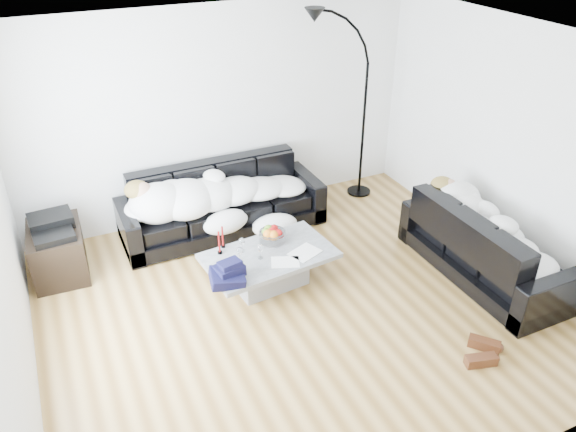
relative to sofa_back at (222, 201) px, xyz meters
name	(u,v)px	position (x,y,z in m)	size (l,w,h in m)	color
ground	(300,306)	(0.21, -1.74, -0.40)	(5.00, 5.00, 0.00)	brown
wall_back	(220,114)	(0.21, 0.51, 0.90)	(5.00, 0.02, 2.60)	silver
wall_right	(512,146)	(2.71, -1.74, 0.90)	(0.02, 4.50, 2.60)	silver
ceiling	(304,47)	(0.21, -1.74, 2.20)	(5.00, 5.00, 0.00)	white
sofa_back	(222,201)	(0.00, 0.00, 0.00)	(2.45, 0.85, 0.80)	black
sofa_right	(486,243)	(2.25, -2.08, 0.00)	(1.96, 0.84, 0.79)	black
sleeper_back	(222,186)	(0.00, -0.05, 0.23)	(2.07, 0.72, 0.41)	white
sleeper_right	(490,225)	(2.25, -2.08, 0.22)	(1.68, 0.71, 0.41)	white
teal_cushion	(450,193)	(2.19, -1.48, 0.32)	(0.36, 0.30, 0.20)	#0B4D3B
coffee_table	(269,269)	(0.07, -1.27, -0.21)	(1.34, 0.78, 0.39)	#939699
fruit_bowl	(272,234)	(0.20, -1.06, 0.08)	(0.29, 0.29, 0.18)	white
wine_glass_a	(242,245)	(-0.17, -1.11, 0.07)	(0.07, 0.07, 0.16)	white
wine_glass_b	(240,255)	(-0.25, -1.28, 0.07)	(0.07, 0.07, 0.17)	white
wine_glass_c	(260,252)	(-0.04, -1.31, 0.07)	(0.07, 0.07, 0.16)	white
candle_left	(219,243)	(-0.39, -1.05, 0.12)	(0.05, 0.05, 0.26)	maroon
candle_right	(223,237)	(-0.32, -0.95, 0.11)	(0.05, 0.05, 0.25)	maroon
newspaper_a	(305,252)	(0.41, -1.42, 0.00)	(0.31, 0.24, 0.01)	silver
newspaper_b	(285,262)	(0.16, -1.49, 0.00)	(0.29, 0.20, 0.01)	silver
navy_jacket	(230,267)	(-0.45, -1.54, 0.16)	(0.34, 0.29, 0.17)	black
shoes	(483,352)	(1.38, -3.09, -0.35)	(0.48, 0.35, 0.11)	#472311
av_cabinet	(58,251)	(-1.92, -0.10, -0.13)	(0.54, 0.79, 0.54)	black
stereo	(51,225)	(-1.92, -0.10, 0.21)	(0.44, 0.34, 0.13)	black
floor_lamp	(364,117)	(2.04, 0.14, 0.71)	(0.81, 0.32, 2.22)	black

